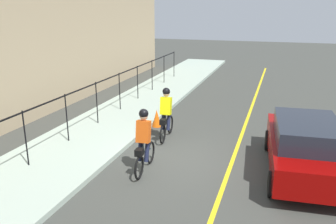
# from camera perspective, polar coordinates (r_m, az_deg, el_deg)

# --- Properties ---
(ground_plane) EXTENTS (80.00, 80.00, 0.00)m
(ground_plane) POSITION_cam_1_polar(r_m,az_deg,el_deg) (10.70, 1.54, -7.75)
(ground_plane) COLOR #3D3F3A
(lane_line_centre) EXTENTS (36.00, 0.12, 0.01)m
(lane_line_centre) POSITION_cam_1_polar(r_m,az_deg,el_deg) (10.40, 10.11, -8.75)
(lane_line_centre) COLOR yellow
(lane_line_centre) RESTS_ON ground
(sidewalk) EXTENTS (40.00, 3.20, 0.15)m
(sidewalk) POSITION_cam_1_polar(r_m,az_deg,el_deg) (12.01, -14.26, -5.10)
(sidewalk) COLOR #A2B3A3
(sidewalk) RESTS_ON ground
(building_wall) EXTENTS (28.00, 0.80, 6.88)m
(building_wall) POSITION_cam_1_polar(r_m,az_deg,el_deg) (15.00, -23.02, 11.63)
(building_wall) COLOR tan
(building_wall) RESTS_ON ground
(iron_fence) EXTENTS (21.87, 0.04, 1.60)m
(iron_fence) POSITION_cam_1_polar(r_m,az_deg,el_deg) (12.63, -13.82, 2.10)
(iron_fence) COLOR black
(iron_fence) RESTS_ON sidewalk
(cyclist_lead) EXTENTS (1.71, 0.38, 1.83)m
(cyclist_lead) POSITION_cam_1_polar(r_m,az_deg,el_deg) (9.62, -3.95, -4.78)
(cyclist_lead) COLOR black
(cyclist_lead) RESTS_ON ground
(cyclist_follow) EXTENTS (1.71, 0.38, 1.83)m
(cyclist_follow) POSITION_cam_1_polar(r_m,az_deg,el_deg) (12.02, -0.32, -0.32)
(cyclist_follow) COLOR black
(cyclist_follow) RESTS_ON ground
(patrol_sedan) EXTENTS (4.53, 2.20, 1.58)m
(patrol_sedan) POSITION_cam_1_polar(r_m,az_deg,el_deg) (10.21, 21.37, -5.18)
(patrol_sedan) COLOR #860503
(patrol_sedan) RESTS_ON ground
(traffic_cone_near) EXTENTS (0.36, 0.36, 0.66)m
(traffic_cone_near) POSITION_cam_1_polar(r_m,az_deg,el_deg) (13.46, -1.85, -1.02)
(traffic_cone_near) COLOR orange
(traffic_cone_near) RESTS_ON ground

